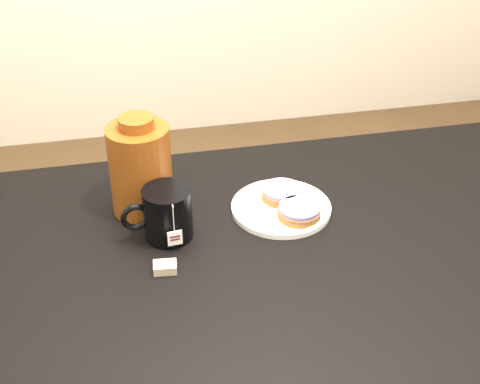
% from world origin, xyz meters
% --- Properties ---
extents(table, '(1.40, 0.90, 0.75)m').
position_xyz_m(table, '(0.00, 0.00, 0.67)').
color(table, black).
rests_on(table, ground_plane).
extents(plate, '(0.22, 0.22, 0.02)m').
position_xyz_m(plate, '(0.05, 0.16, 0.76)').
color(plate, white).
rests_on(plate, table).
extents(bagel_back, '(0.11, 0.11, 0.03)m').
position_xyz_m(bagel_back, '(0.06, 0.19, 0.78)').
color(bagel_back, brown).
rests_on(bagel_back, plate).
extents(bagel_front, '(0.10, 0.10, 0.03)m').
position_xyz_m(bagel_front, '(0.08, 0.11, 0.78)').
color(bagel_front, brown).
rests_on(bagel_front, plate).
extents(mug, '(0.15, 0.11, 0.11)m').
position_xyz_m(mug, '(-0.20, 0.11, 0.81)').
color(mug, black).
rests_on(mug, table).
extents(teabag_pouch, '(0.05, 0.04, 0.02)m').
position_xyz_m(teabag_pouch, '(-0.22, 0.00, 0.76)').
color(teabag_pouch, '#C6B793').
rests_on(teabag_pouch, table).
extents(bagel_package, '(0.15, 0.15, 0.22)m').
position_xyz_m(bagel_package, '(-0.24, 0.23, 0.85)').
color(bagel_package, '#57260B').
rests_on(bagel_package, table).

